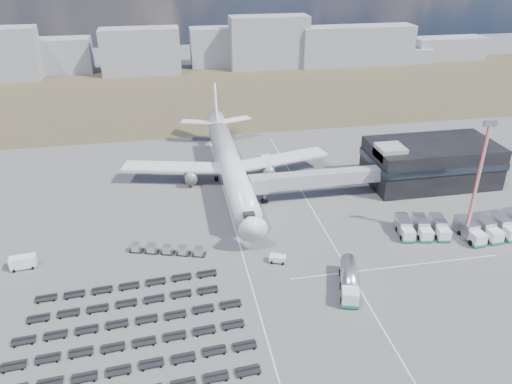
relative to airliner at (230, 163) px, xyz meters
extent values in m
plane|color=#565659|center=(0.00, -32.38, -5.29)|extent=(420.00, 420.00, 0.00)
cube|color=#473F2A|center=(0.00, 77.62, -5.29)|extent=(420.00, 90.00, 0.01)
cube|color=silver|center=(-2.00, -27.38, -5.29)|extent=(0.25, 110.00, 0.01)
cube|color=silver|center=(16.00, -27.38, -5.29)|extent=(0.25, 110.00, 0.01)
cube|color=silver|center=(25.00, -40.38, -5.29)|extent=(40.00, 0.25, 0.01)
cube|color=black|center=(48.00, -8.38, -0.29)|extent=(30.00, 16.00, 10.00)
cube|color=#262D38|center=(48.00, -8.38, 0.91)|extent=(30.40, 16.40, 1.60)
cube|color=#939399|center=(36.00, -10.38, 4.21)|extent=(6.00, 6.00, 3.00)
cube|color=#939399|center=(18.10, -11.88, -0.19)|extent=(29.80, 3.00, 3.00)
cube|color=#939399|center=(4.70, -12.38, -0.19)|extent=(4.00, 3.60, 3.40)
cylinder|color=slate|center=(6.20, -11.88, -2.74)|extent=(0.70, 0.70, 5.10)
cylinder|color=black|center=(6.20, -11.88, -4.84)|extent=(1.40, 0.90, 1.40)
cylinder|color=white|center=(0.00, -2.38, 0.01)|extent=(5.60, 48.00, 5.60)
cone|color=white|center=(0.00, -28.88, 0.01)|extent=(5.60, 5.00, 5.60)
cone|color=white|center=(0.00, 25.62, 0.81)|extent=(5.60, 8.00, 5.60)
cube|color=black|center=(0.00, -26.88, 0.81)|extent=(2.20, 2.00, 0.80)
cube|color=white|center=(-13.00, 2.62, -1.19)|extent=(25.59, 11.38, 0.50)
cube|color=white|center=(13.00, 2.62, -1.19)|extent=(25.59, 11.38, 0.50)
cylinder|color=slate|center=(-9.50, 0.62, -2.89)|extent=(3.00, 5.00, 3.00)
cylinder|color=slate|center=(9.50, 0.62, -2.89)|extent=(3.00, 5.00, 3.00)
cube|color=white|center=(-5.50, 27.62, 1.21)|extent=(9.49, 5.63, 0.35)
cube|color=white|center=(5.50, 27.62, 1.21)|extent=(9.49, 5.63, 0.35)
cube|color=white|center=(0.00, 28.62, 6.51)|extent=(0.50, 9.06, 11.45)
cylinder|color=slate|center=(0.00, -23.38, -4.04)|extent=(0.50, 0.50, 2.50)
cylinder|color=slate|center=(-3.20, 1.62, -4.04)|extent=(0.60, 0.60, 2.50)
cylinder|color=slate|center=(3.20, 1.62, -4.04)|extent=(0.60, 0.60, 2.50)
cylinder|color=black|center=(0.00, -23.38, -4.79)|extent=(0.50, 1.20, 1.20)
cube|color=#91939F|center=(-76.68, 114.62, 5.32)|extent=(25.50, 12.00, 21.23)
cube|color=#91939F|center=(-55.26, 123.95, 2.07)|extent=(22.41, 12.00, 14.72)
cube|color=#91939F|center=(-22.51, 115.13, 4.36)|extent=(33.37, 12.00, 19.31)
cube|color=#91939F|center=(9.01, 124.24, 3.25)|extent=(18.98, 12.00, 17.09)
cube|color=#91939F|center=(34.19, 116.17, 6.05)|extent=(35.13, 12.00, 22.69)
cube|color=#91939F|center=(75.45, 114.67, 3.44)|extent=(52.94, 12.00, 17.46)
cube|color=#91939F|center=(103.38, 115.29, -2.06)|extent=(17.25, 12.00, 6.46)
cube|color=#91939F|center=(123.90, 117.61, -0.11)|extent=(34.95, 12.00, 10.37)
cube|color=white|center=(12.88, -48.83, -3.66)|extent=(3.39, 3.39, 2.59)
cube|color=#167C68|center=(12.88, -48.83, -4.67)|extent=(3.53, 3.53, 0.56)
cylinder|color=silver|center=(14.53, -43.56, -3.15)|extent=(5.22, 8.92, 2.82)
cube|color=slate|center=(14.53, -43.56, -4.45)|extent=(5.11, 8.88, 0.39)
cylinder|color=black|center=(14.02, -45.17, -4.73)|extent=(3.17, 2.06, 1.24)
cube|color=white|center=(4.00, -34.90, -4.60)|extent=(3.39, 2.65, 1.38)
cube|color=white|center=(-41.74, -28.17, -4.10)|extent=(4.72, 2.56, 2.39)
cube|color=white|center=(11.04, 6.85, -3.85)|extent=(2.92, 5.68, 2.53)
cube|color=#167C68|center=(11.04, 6.85, -4.89)|extent=(3.02, 5.78, 0.41)
cube|color=white|center=(30.86, -32.56, -3.94)|extent=(2.73, 2.64, 2.28)
cube|color=#167C68|center=(30.86, -32.56, -4.83)|extent=(2.85, 2.76, 0.47)
cube|color=silver|center=(31.46, -28.98, -3.53)|extent=(3.24, 5.11, 2.69)
cube|color=white|center=(34.33, -33.14, -3.94)|extent=(2.73, 2.64, 2.28)
cube|color=#167C68|center=(34.33, -33.14, -4.83)|extent=(2.85, 2.76, 0.47)
cube|color=silver|center=(34.93, -29.57, -3.53)|extent=(3.24, 5.11, 2.69)
cube|color=white|center=(37.81, -33.73, -3.94)|extent=(2.73, 2.64, 2.28)
cube|color=#167C68|center=(37.81, -33.73, -4.83)|extent=(2.85, 2.76, 0.47)
cube|color=silver|center=(38.41, -30.15, -3.53)|extent=(3.24, 5.11, 2.69)
cube|color=white|center=(43.48, -36.53, -3.83)|extent=(2.74, 2.63, 2.47)
cube|color=#167C68|center=(43.48, -36.53, -4.79)|extent=(2.86, 2.75, 0.50)
cube|color=silver|center=(43.22, -32.62, -3.39)|extent=(3.03, 5.33, 2.91)
cube|color=white|center=(47.29, -36.28, -3.83)|extent=(2.74, 2.63, 2.47)
cube|color=#167C68|center=(47.29, -36.28, -4.79)|extent=(2.86, 2.75, 0.50)
cube|color=silver|center=(47.02, -32.36, -3.39)|extent=(3.03, 5.33, 2.91)
cube|color=white|center=(51.09, -36.02, -3.83)|extent=(2.74, 2.63, 2.47)
cube|color=#167C68|center=(51.09, -36.02, -4.79)|extent=(2.86, 2.75, 0.50)
cube|color=silver|center=(50.83, -32.10, -3.39)|extent=(3.03, 5.33, 2.91)
cube|color=black|center=(-21.80, -26.58, -5.01)|extent=(2.81, 2.18, 0.17)
cube|color=silver|center=(-21.80, -26.58, -4.20)|extent=(1.90, 1.90, 1.43)
cube|color=black|center=(-18.88, -27.47, -5.01)|extent=(2.81, 2.18, 0.17)
cube|color=silver|center=(-18.88, -27.47, -4.20)|extent=(1.90, 1.90, 1.43)
cube|color=black|center=(-15.97, -28.37, -5.01)|extent=(2.81, 2.18, 0.17)
cube|color=silver|center=(-15.97, -28.37, -4.20)|extent=(1.90, 1.90, 1.43)
cube|color=black|center=(-13.06, -29.26, -5.01)|extent=(2.81, 2.18, 0.17)
cube|color=silver|center=(-13.06, -29.26, -4.20)|extent=(1.90, 1.90, 1.43)
cube|color=black|center=(-10.15, -30.16, -5.01)|extent=(2.81, 2.18, 0.17)
cube|color=silver|center=(-10.15, -30.16, -4.20)|extent=(1.90, 1.90, 1.43)
cube|color=black|center=(-21.89, -56.20, -4.89)|extent=(35.98, 4.50, 0.81)
cube|color=black|center=(-22.26, -51.50, -4.89)|extent=(35.98, 4.50, 0.81)
cube|color=black|center=(-22.63, -46.79, -4.89)|extent=(35.98, 4.50, 0.81)
cube|color=black|center=(-23.00, -42.09, -4.89)|extent=(31.50, 4.15, 0.81)
cube|color=black|center=(-23.37, -37.38, -4.89)|extent=(31.50, 4.15, 0.81)
cylinder|color=red|center=(42.49, -33.91, 6.65)|extent=(0.67, 0.67, 23.88)
cube|color=slate|center=(42.49, -33.91, 18.88)|extent=(2.34, 0.84, 1.15)
cube|color=#565659|center=(42.49, -33.91, -5.15)|extent=(1.91, 1.91, 0.29)
camera|label=1|loc=(-14.02, -109.07, 48.46)|focal=35.00mm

